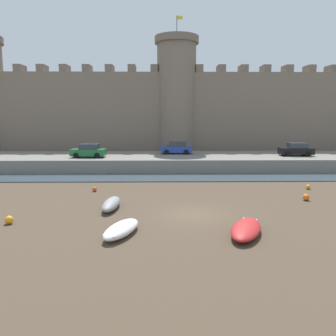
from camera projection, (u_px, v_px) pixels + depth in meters
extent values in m
plane|color=#4C3D2D|center=(194.00, 215.00, 22.05)|extent=(160.00, 160.00, 0.00)
cube|color=#3D4C56|center=(183.00, 178.00, 34.97)|extent=(80.00, 4.50, 0.10)
cube|color=slate|center=(179.00, 161.00, 42.01)|extent=(70.65, 10.00, 1.58)
cube|color=#7A6B5B|center=(176.00, 116.00, 50.68)|extent=(58.65, 2.80, 12.98)
cylinder|color=#7A6B5B|center=(176.00, 102.00, 50.34)|extent=(5.88, 5.88, 17.21)
cylinder|color=#706254|center=(177.00, 40.00, 48.89)|extent=(6.59, 6.59, 1.00)
cylinder|color=#4C4742|center=(177.00, 26.00, 48.57)|extent=(0.10, 0.10, 3.00)
cube|color=yellow|center=(180.00, 18.00, 48.38)|extent=(0.80, 0.04, 0.50)
cube|color=#746557|center=(20.00, 69.00, 49.20)|extent=(1.10, 2.52, 1.10)
cube|color=#746557|center=(42.00, 69.00, 49.25)|extent=(1.10, 2.52, 1.10)
cube|color=#746557|center=(65.00, 69.00, 49.30)|extent=(1.10, 2.52, 1.10)
cube|color=#746557|center=(87.00, 69.00, 49.35)|extent=(1.10, 2.52, 1.10)
cube|color=#746557|center=(110.00, 69.00, 49.40)|extent=(1.10, 2.52, 1.10)
cube|color=#746557|center=(132.00, 69.00, 49.45)|extent=(1.10, 2.52, 1.10)
cube|color=#746557|center=(154.00, 69.00, 49.50)|extent=(1.10, 2.52, 1.10)
cube|color=#746557|center=(199.00, 69.00, 49.60)|extent=(1.10, 2.52, 1.10)
cube|color=#746557|center=(221.00, 69.00, 49.65)|extent=(1.10, 2.52, 1.10)
cube|color=#746557|center=(243.00, 69.00, 49.70)|extent=(1.10, 2.52, 1.10)
cube|color=#746557|center=(265.00, 69.00, 49.75)|extent=(1.10, 2.52, 1.10)
cube|color=#746557|center=(287.00, 69.00, 49.80)|extent=(1.10, 2.52, 1.10)
cube|color=#746557|center=(309.00, 69.00, 49.85)|extent=(1.10, 2.52, 1.10)
cube|color=#746557|center=(331.00, 69.00, 49.90)|extent=(1.10, 2.52, 1.10)
ellipsoid|color=silver|center=(121.00, 229.00, 18.30)|extent=(2.42, 3.66, 0.67)
ellipsoid|color=white|center=(121.00, 228.00, 18.29)|extent=(1.94, 2.99, 0.37)
cube|color=beige|center=(123.00, 226.00, 18.52)|extent=(1.13, 0.58, 0.06)
cube|color=beige|center=(109.00, 236.00, 17.05)|extent=(0.79, 0.51, 0.08)
ellipsoid|color=gray|center=(111.00, 204.00, 23.37)|extent=(1.29, 3.54, 0.73)
ellipsoid|color=silver|center=(111.00, 203.00, 23.36)|extent=(1.02, 2.90, 0.40)
cube|color=beige|center=(112.00, 202.00, 23.61)|extent=(0.91, 0.26, 0.06)
cube|color=beige|center=(107.00, 208.00, 22.02)|extent=(0.60, 0.32, 0.08)
ellipsoid|color=red|center=(246.00, 229.00, 18.34)|extent=(2.97, 4.25, 0.65)
ellipsoid|color=#F23939|center=(246.00, 228.00, 18.33)|extent=(2.38, 3.46, 0.36)
cube|color=beige|center=(245.00, 229.00, 18.05)|extent=(1.29, 0.70, 0.06)
cube|color=beige|center=(250.00, 220.00, 19.74)|extent=(0.90, 0.59, 0.08)
sphere|color=orange|center=(306.00, 197.00, 25.73)|extent=(0.52, 0.52, 0.52)
sphere|color=orange|center=(308.00, 187.00, 29.65)|extent=(0.43, 0.43, 0.43)
sphere|color=orange|center=(9.00, 220.00, 20.17)|extent=(0.51, 0.51, 0.51)
sphere|color=#E04C1E|center=(95.00, 189.00, 28.80)|extent=(0.40, 0.40, 0.40)
cube|color=#1E6638|center=(88.00, 152.00, 39.69)|extent=(4.18, 1.90, 0.80)
cube|color=#2D3842|center=(89.00, 147.00, 39.57)|extent=(2.33, 1.61, 0.64)
cylinder|color=black|center=(76.00, 155.00, 38.94)|extent=(0.65, 0.21, 0.64)
cylinder|color=black|center=(80.00, 154.00, 40.62)|extent=(0.65, 0.21, 0.64)
cylinder|color=black|center=(97.00, 156.00, 38.85)|extent=(0.65, 0.21, 0.64)
cylinder|color=black|center=(100.00, 154.00, 40.53)|extent=(0.65, 0.21, 0.64)
cube|color=black|center=(296.00, 151.00, 41.21)|extent=(4.18, 1.90, 0.80)
cube|color=#2D3842|center=(297.00, 145.00, 41.09)|extent=(2.33, 1.61, 0.64)
cylinder|color=black|center=(288.00, 154.00, 40.46)|extent=(0.65, 0.21, 0.64)
cylinder|color=black|center=(283.00, 152.00, 42.14)|extent=(0.65, 0.21, 0.64)
cylinder|color=black|center=(309.00, 154.00, 40.37)|extent=(0.65, 0.21, 0.64)
cylinder|color=black|center=(303.00, 152.00, 42.05)|extent=(0.65, 0.21, 0.64)
cube|color=#263F99|center=(176.00, 149.00, 43.27)|extent=(4.18, 1.90, 0.80)
cube|color=#2D3842|center=(177.00, 144.00, 43.16)|extent=(2.33, 1.61, 0.64)
cylinder|color=black|center=(166.00, 152.00, 42.52)|extent=(0.65, 0.21, 0.64)
cylinder|color=black|center=(167.00, 151.00, 44.20)|extent=(0.65, 0.21, 0.64)
cylinder|color=black|center=(186.00, 152.00, 42.44)|extent=(0.65, 0.21, 0.64)
cylinder|color=black|center=(186.00, 151.00, 44.11)|extent=(0.65, 0.21, 0.64)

